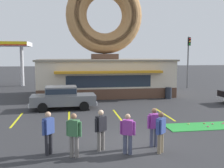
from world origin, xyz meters
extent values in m
plane|color=#2D2D30|center=(0.00, 0.00, 0.00)|extent=(160.00, 160.00, 0.00)
cube|color=brown|center=(0.65, 14.00, 0.45)|extent=(12.00, 6.00, 0.90)
cube|color=beige|center=(0.65, 14.00, 2.05)|extent=(12.00, 6.00, 2.30)
cube|color=gray|center=(0.65, 14.00, 3.28)|extent=(12.30, 6.30, 0.16)
cube|color=orange|center=(0.65, 10.70, 2.35)|extent=(9.00, 0.60, 0.20)
cube|color=#232D3D|center=(0.65, 10.98, 1.55)|extent=(7.20, 0.03, 1.00)
cube|color=brown|center=(0.65, 14.00, 3.61)|extent=(2.40, 1.80, 0.50)
torus|color=#B27F4C|center=(0.65, 14.00, 7.41)|extent=(7.10, 1.90, 7.10)
torus|color=#9E6B42|center=(0.65, 13.57, 7.41)|extent=(6.25, 1.05, 6.24)
cube|color=green|center=(4.56, 1.93, 0.01)|extent=(4.41, 1.50, 0.03)
torus|color=#A5724C|center=(4.64, 2.36, 0.05)|extent=(0.13, 0.13, 0.04)
torus|color=#D8667F|center=(4.52, 1.74, 0.05)|extent=(0.13, 0.13, 0.04)
torus|color=#D17F47|center=(5.80, 2.32, 0.05)|extent=(0.13, 0.13, 0.04)
torus|color=#E5C666|center=(3.74, 2.39, 0.05)|extent=(0.13, 0.13, 0.04)
torus|color=#D8667F|center=(5.02, 2.19, 0.05)|extent=(0.13, 0.13, 0.04)
torus|color=#D8667F|center=(5.61, 2.16, 0.05)|extent=(0.13, 0.13, 0.04)
sphere|color=white|center=(4.33, 1.81, 0.05)|extent=(0.04, 0.04, 0.04)
cube|color=slate|center=(-3.06, 7.67, 0.66)|extent=(4.46, 1.91, 0.68)
cube|color=slate|center=(-3.21, 7.66, 1.30)|extent=(2.15, 1.63, 0.60)
cube|color=#232D3D|center=(-3.21, 7.66, 1.32)|extent=(2.07, 1.65, 0.36)
cube|color=silver|center=(-0.83, 7.74, 0.42)|extent=(0.16, 1.67, 0.24)
cube|color=silver|center=(-5.29, 7.59, 0.42)|extent=(0.16, 1.67, 0.24)
cylinder|color=black|center=(-1.73, 8.59, 0.32)|extent=(0.65, 0.24, 0.64)
cylinder|color=black|center=(-1.67, 6.83, 0.32)|extent=(0.65, 0.24, 0.64)
cylinder|color=black|center=(-4.45, 8.50, 0.32)|extent=(0.65, 0.24, 0.64)
cylinder|color=black|center=(-4.39, 6.74, 0.32)|extent=(0.65, 0.24, 0.64)
cube|color=silver|center=(8.92, 7.51, 0.42)|extent=(0.11, 1.67, 0.24)
cylinder|color=#232328|center=(-3.46, -0.85, 0.41)|extent=(0.15, 0.15, 0.81)
cylinder|color=#232328|center=(-3.32, -0.71, 0.41)|extent=(0.15, 0.15, 0.81)
cube|color=#33478C|center=(-3.39, -0.78, 1.11)|extent=(0.43, 0.44, 0.59)
cylinder|color=#33478C|center=(-3.56, -0.96, 1.08)|extent=(0.10, 0.10, 0.55)
cylinder|color=#33478C|center=(-3.22, -0.59, 1.08)|extent=(0.10, 0.10, 0.55)
sphere|color=tan|center=(-3.39, -0.78, 1.54)|extent=(0.22, 0.22, 0.22)
cylinder|color=slate|center=(-1.31, -0.62, 0.40)|extent=(0.15, 0.15, 0.80)
cylinder|color=slate|center=(-1.47, -0.73, 0.40)|extent=(0.15, 0.15, 0.80)
cube|color=black|center=(-1.39, -0.68, 1.09)|extent=(0.45, 0.41, 0.58)
cylinder|color=black|center=(-1.18, -0.54, 1.06)|extent=(0.10, 0.10, 0.54)
cylinder|color=black|center=(-1.60, -0.82, 1.06)|extent=(0.10, 0.10, 0.54)
sphere|color=beige|center=(-1.39, -0.68, 1.52)|extent=(0.21, 0.21, 0.21)
cylinder|color=#474C66|center=(0.70, -0.61, 0.40)|extent=(0.15, 0.15, 0.79)
cylinder|color=#474C66|center=(0.90, -0.58, 0.40)|extent=(0.15, 0.15, 0.79)
cube|color=#8C3393|center=(0.80, -0.60, 1.08)|extent=(0.41, 0.30, 0.58)
cylinder|color=#8C3393|center=(0.56, -0.63, 1.05)|extent=(0.10, 0.10, 0.53)
cylinder|color=#8C3393|center=(1.05, -0.56, 1.05)|extent=(0.10, 0.10, 0.53)
sphere|color=brown|center=(0.80, -0.60, 1.51)|extent=(0.21, 0.21, 0.21)
cylinder|color=#7F7056|center=(0.77, -1.37, 0.39)|extent=(0.15, 0.15, 0.79)
cylinder|color=#7F7056|center=(0.91, -1.23, 0.39)|extent=(0.15, 0.15, 0.79)
cube|color=#33478C|center=(0.84, -1.30, 1.07)|extent=(0.44, 0.44, 0.58)
cylinder|color=#33478C|center=(0.66, -1.47, 1.05)|extent=(0.10, 0.10, 0.53)
cylinder|color=#33478C|center=(1.02, -1.12, 1.05)|extent=(0.10, 0.10, 0.53)
sphere|color=brown|center=(0.84, -1.30, 1.50)|extent=(0.21, 0.21, 0.21)
cylinder|color=slate|center=(-2.35, -1.26, 0.41)|extent=(0.15, 0.15, 0.81)
cylinder|color=slate|center=(-2.54, -1.18, 0.41)|extent=(0.15, 0.15, 0.81)
cube|color=#386B42|center=(-2.45, -1.22, 1.11)|extent=(0.44, 0.37, 0.59)
cylinder|color=#386B42|center=(-2.21, -1.32, 1.08)|extent=(0.10, 0.10, 0.55)
cylinder|color=#386B42|center=(-2.68, -1.13, 1.08)|extent=(0.10, 0.10, 0.55)
sphere|color=#9E7051|center=(-2.45, -1.22, 1.55)|extent=(0.22, 0.22, 0.22)
cylinder|color=#474C66|center=(-0.34, -1.25, 0.38)|extent=(0.15, 0.15, 0.76)
cylinder|color=#474C66|center=(-0.53, -1.17, 0.38)|extent=(0.15, 0.15, 0.76)
cube|color=#8C3393|center=(-0.43, -1.21, 1.04)|extent=(0.44, 0.37, 0.56)
cylinder|color=#8C3393|center=(-0.21, -1.31, 1.02)|extent=(0.10, 0.10, 0.51)
cylinder|color=#8C3393|center=(-0.66, -1.11, 1.02)|extent=(0.10, 0.10, 0.51)
sphere|color=tan|center=(-0.43, -1.21, 1.46)|extent=(0.20, 0.20, 0.20)
cylinder|color=#232833|center=(5.78, 10.69, 0.47)|extent=(0.56, 0.56, 0.95)
torus|color=black|center=(5.78, 10.69, 0.95)|extent=(0.57, 0.57, 0.05)
cylinder|color=#595B60|center=(10.57, 17.30, 2.90)|extent=(0.16, 0.16, 5.80)
cube|color=black|center=(10.57, 17.12, 5.25)|extent=(0.28, 0.24, 0.90)
sphere|color=red|center=(10.57, 17.00, 5.55)|extent=(0.18, 0.18, 0.18)
sphere|color=orange|center=(10.57, 17.00, 5.25)|extent=(0.18, 0.18, 0.18)
sphere|color=green|center=(10.57, 17.00, 4.95)|extent=(0.18, 0.18, 0.18)
cylinder|color=silver|center=(-8.36, 22.51, 2.40)|extent=(0.40, 0.40, 4.80)
cube|color=yellow|center=(-5.67, 5.00, 0.00)|extent=(0.12, 3.60, 0.01)
cube|color=yellow|center=(-2.67, 5.00, 0.00)|extent=(0.12, 3.60, 0.01)
cube|color=yellow|center=(0.33, 5.00, 0.00)|extent=(0.12, 3.60, 0.01)
cube|color=yellow|center=(3.33, 5.00, 0.00)|extent=(0.12, 3.60, 0.01)
camera|label=1|loc=(-2.52, -10.63, 3.76)|focal=42.00mm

